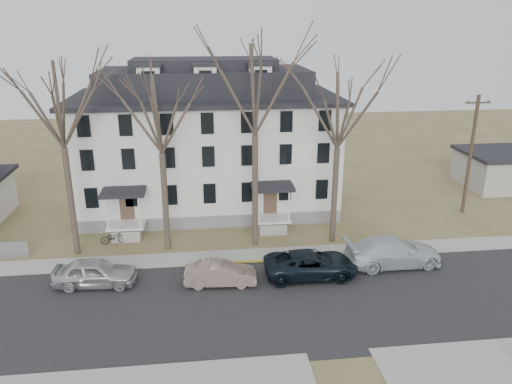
{
  "coord_description": "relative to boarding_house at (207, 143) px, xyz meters",
  "views": [
    {
      "loc": [
        -2.62,
        -21.67,
        14.84
      ],
      "look_at": [
        0.97,
        9.0,
        4.16
      ],
      "focal_mm": 35.0,
      "sensor_mm": 36.0,
      "label": 1
    }
  ],
  "objects": [
    {
      "name": "car_navy",
      "position": [
        5.83,
        -13.09,
        -4.59
      ],
      "size": [
        5.71,
        2.65,
        1.58
      ],
      "primitive_type": "imported",
      "rotation": [
        0.0,
        0.0,
        1.57
      ],
      "color": "black",
      "rests_on": "ground"
    },
    {
      "name": "car_silver",
      "position": [
        -6.96,
        -12.7,
        -4.56
      ],
      "size": [
        4.9,
        2.22,
        1.63
      ],
      "primitive_type": "imported",
      "rotation": [
        0.0,
        0.0,
        1.51
      ],
      "color": "#B0B3B5",
      "rests_on": "ground"
    },
    {
      "name": "car_tan",
      "position": [
        0.33,
        -13.45,
        -4.68
      ],
      "size": [
        4.3,
        1.74,
        1.39
      ],
      "primitive_type": "imported",
      "rotation": [
        0.0,
        0.0,
        1.51
      ],
      "color": "gray",
      "rests_on": "ground"
    },
    {
      "name": "bicycle_left",
      "position": [
        -6.8,
        -6.9,
        -4.92
      ],
      "size": [
        1.84,
        0.93,
        0.92
      ],
      "primitive_type": "imported",
      "rotation": [
        0.0,
        0.0,
        1.76
      ],
      "color": "black",
      "rests_on": "ground"
    },
    {
      "name": "main_road",
      "position": [
        2.0,
        -15.95,
        -5.38
      ],
      "size": [
        120.0,
        10.0,
        0.04
      ],
      "primitive_type": "cube",
      "color": "#27272A",
      "rests_on": "ground"
    },
    {
      "name": "car_white",
      "position": [
        11.33,
        -12.24,
        -4.49
      ],
      "size": [
        6.24,
        2.74,
        1.78
      ],
      "primitive_type": "imported",
      "rotation": [
        0.0,
        0.0,
        1.61
      ],
      "color": "silver",
      "rests_on": "ground"
    },
    {
      "name": "tree_mid_left",
      "position": [
        -3.0,
        -8.15,
        4.22
      ],
      "size": [
        7.8,
        7.8,
        12.74
      ],
      "color": "#473B31",
      "rests_on": "ground"
    },
    {
      "name": "distant_building",
      "position": [
        28.0,
        2.05,
        -3.7
      ],
      "size": [
        8.5,
        6.5,
        3.35
      ],
      "color": "#A09F97",
      "rests_on": "ground"
    },
    {
      "name": "tree_center",
      "position": [
        3.0,
        -8.15,
        5.71
      ],
      "size": [
        9.0,
        9.0,
        14.7
      ],
      "color": "#473B31",
      "rests_on": "ground"
    },
    {
      "name": "boarding_house",
      "position": [
        0.0,
        0.0,
        0.0
      ],
      "size": [
        20.8,
        12.36,
        12.05
      ],
      "color": "slate",
      "rests_on": "ground"
    },
    {
      "name": "tree_mid_right",
      "position": [
        8.5,
        -8.15,
        4.22
      ],
      "size": [
        7.8,
        7.8,
        12.74
      ],
      "color": "#473B31",
      "rests_on": "ground"
    },
    {
      "name": "utility_pole_far",
      "position": [
        20.5,
        -3.95,
        -0.47
      ],
      "size": [
        2.0,
        0.28,
        9.5
      ],
      "color": "#3D3023",
      "rests_on": "ground"
    },
    {
      "name": "tree_far_left",
      "position": [
        -9.0,
        -8.15,
        4.96
      ],
      "size": [
        8.4,
        8.4,
        13.72
      ],
      "color": "#473B31",
      "rests_on": "ground"
    },
    {
      "name": "far_sidewalk",
      "position": [
        2.0,
        -9.95,
        -5.38
      ],
      "size": [
        120.0,
        2.0,
        0.08
      ],
      "primitive_type": "cube",
      "color": "#A09F97",
      "rests_on": "ground"
    },
    {
      "name": "yellow_curb",
      "position": [
        7.0,
        -10.85,
        -5.38
      ],
      "size": [
        14.0,
        0.25,
        0.06
      ],
      "primitive_type": "cube",
      "color": "gold",
      "rests_on": "ground"
    },
    {
      "name": "ground",
      "position": [
        2.0,
        -17.95,
        -5.38
      ],
      "size": [
        120.0,
        120.0,
        0.0
      ],
      "primitive_type": "plane",
      "color": "olive",
      "rests_on": "ground"
    }
  ]
}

